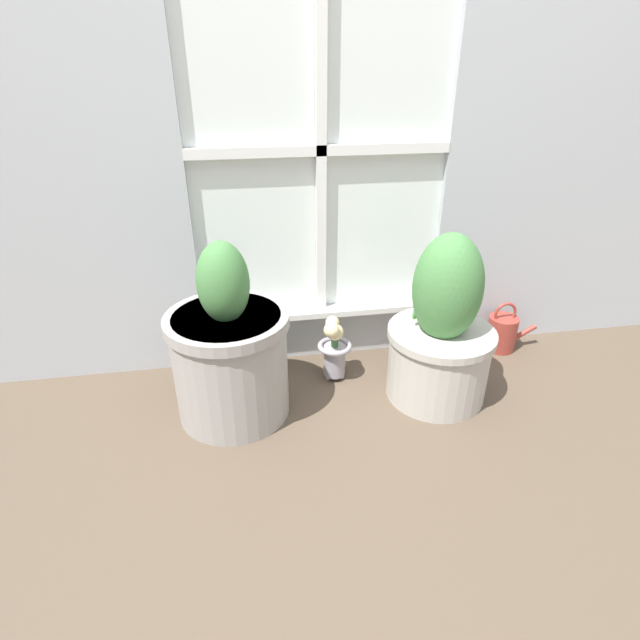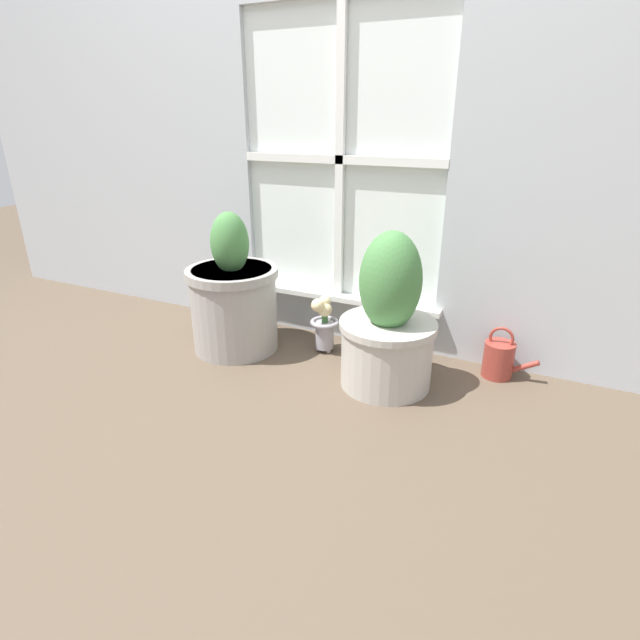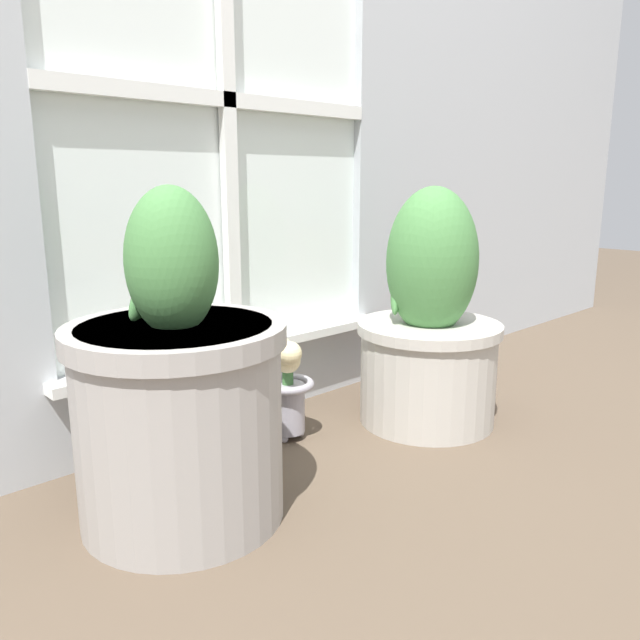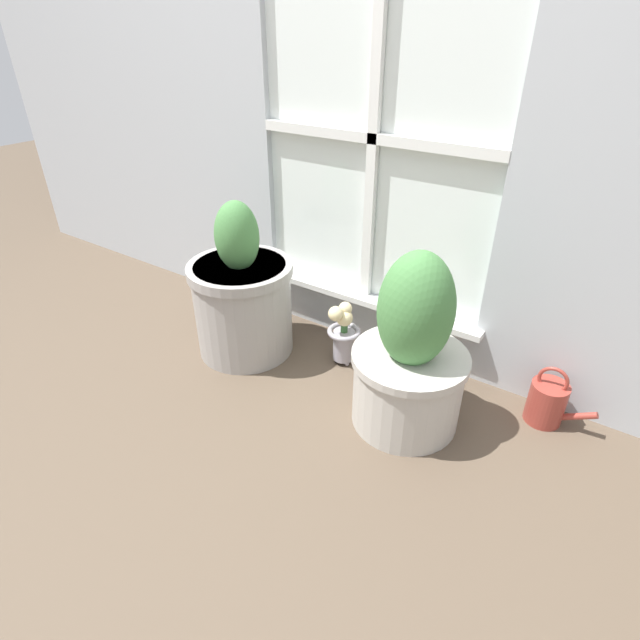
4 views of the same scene
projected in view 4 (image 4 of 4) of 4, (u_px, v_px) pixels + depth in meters
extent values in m
plane|color=brown|center=(294.00, 401.00, 1.77)|extent=(10.00, 10.00, 0.00)
cube|color=#B2B7BC|center=(366.00, 315.00, 2.07)|extent=(0.92, 0.05, 0.22)
cube|color=white|center=(377.00, 137.00, 1.71)|extent=(0.92, 0.02, 1.20)
cube|color=white|center=(373.00, 138.00, 1.69)|extent=(0.04, 0.02, 1.20)
cube|color=white|center=(373.00, 138.00, 1.69)|extent=(0.92, 0.02, 0.04)
cube|color=white|center=(361.00, 299.00, 1.99)|extent=(0.98, 0.06, 0.02)
cylinder|color=#9E9993|center=(243.00, 308.00, 1.96)|extent=(0.38, 0.38, 0.37)
cylinder|color=#9E9993|center=(240.00, 269.00, 1.87)|extent=(0.40, 0.40, 0.04)
cylinder|color=#38281E|center=(240.00, 266.00, 1.86)|extent=(0.35, 0.35, 0.01)
ellipsoid|color=#477F42|center=(237.00, 236.00, 1.80)|extent=(0.16, 0.16, 0.26)
ellipsoid|color=#477F42|center=(245.00, 243.00, 1.88)|extent=(0.13, 0.06, 0.14)
cylinder|color=#B7B2A8|center=(407.00, 388.00, 1.62)|extent=(0.35, 0.35, 0.27)
cylinder|color=#B7B2A8|center=(410.00, 358.00, 1.56)|extent=(0.37, 0.37, 0.03)
cylinder|color=#38281E|center=(411.00, 355.00, 1.56)|extent=(0.32, 0.32, 0.01)
ellipsoid|color=#477F42|center=(416.00, 310.00, 1.47)|extent=(0.23, 0.23, 0.37)
ellipsoid|color=#477F42|center=(408.00, 316.00, 1.58)|extent=(0.14, 0.11, 0.15)
sphere|color=#99939E|center=(347.00, 356.00, 1.99)|extent=(0.02, 0.02, 0.02)
sphere|color=#99939E|center=(336.00, 359.00, 1.97)|extent=(0.02, 0.02, 0.02)
sphere|color=#99939E|center=(347.00, 363.00, 1.94)|extent=(0.02, 0.02, 0.02)
cylinder|color=#99939E|center=(344.00, 345.00, 1.93)|extent=(0.08, 0.08, 0.12)
torus|color=#99939E|center=(344.00, 332.00, 1.90)|extent=(0.13, 0.13, 0.02)
cylinder|color=#386633|center=(344.00, 324.00, 1.88)|extent=(0.03, 0.03, 0.07)
sphere|color=beige|center=(345.00, 318.00, 1.87)|extent=(0.06, 0.06, 0.06)
sphere|color=beige|center=(345.00, 309.00, 1.87)|extent=(0.05, 0.05, 0.05)
sphere|color=beige|center=(335.00, 314.00, 1.84)|extent=(0.06, 0.06, 0.06)
cylinder|color=#99382D|center=(546.00, 403.00, 1.65)|extent=(0.12, 0.12, 0.15)
cylinder|color=#99382D|center=(579.00, 416.00, 1.61)|extent=(0.10, 0.02, 0.07)
torus|color=#99382D|center=(553.00, 380.00, 1.60)|extent=(0.10, 0.01, 0.10)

